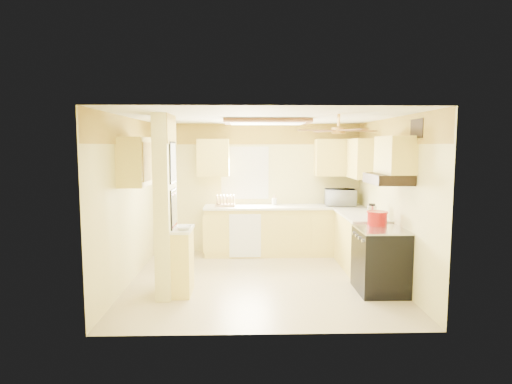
{
  "coord_description": "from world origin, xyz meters",
  "views": [
    {
      "loc": [
        -0.26,
        -6.43,
        2.09
      ],
      "look_at": [
        -0.07,
        0.35,
        1.34
      ],
      "focal_mm": 30.0,
      "sensor_mm": 36.0,
      "label": 1
    }
  ],
  "objects_px": {
    "bowl": "(184,228)",
    "dutch_oven": "(377,218)",
    "stove": "(380,260)",
    "kettle": "(372,211)",
    "microwave": "(340,197)"
  },
  "relations": [
    {
      "from": "kettle",
      "to": "stove",
      "type": "bearing_deg",
      "value": -96.68
    },
    {
      "from": "stove",
      "to": "kettle",
      "type": "bearing_deg",
      "value": 83.32
    },
    {
      "from": "dutch_oven",
      "to": "bowl",
      "type": "bearing_deg",
      "value": -171.86
    },
    {
      "from": "stove",
      "to": "bowl",
      "type": "distance_m",
      "value": 2.8
    },
    {
      "from": "stove",
      "to": "microwave",
      "type": "height_order",
      "value": "microwave"
    },
    {
      "from": "kettle",
      "to": "bowl",
      "type": "bearing_deg",
      "value": -162.81
    },
    {
      "from": "bowl",
      "to": "microwave",
      "type": "bearing_deg",
      "value": 40.68
    },
    {
      "from": "bowl",
      "to": "dutch_oven",
      "type": "height_order",
      "value": "dutch_oven"
    },
    {
      "from": "kettle",
      "to": "dutch_oven",
      "type": "bearing_deg",
      "value": -97.66
    },
    {
      "from": "microwave",
      "to": "bowl",
      "type": "relative_size",
      "value": 2.71
    },
    {
      "from": "microwave",
      "to": "dutch_oven",
      "type": "relative_size",
      "value": 1.84
    },
    {
      "from": "dutch_oven",
      "to": "kettle",
      "type": "height_order",
      "value": "kettle"
    },
    {
      "from": "microwave",
      "to": "dutch_oven",
      "type": "xyz_separation_m",
      "value": [
        0.12,
        -1.88,
        -0.08
      ]
    },
    {
      "from": "stove",
      "to": "microwave",
      "type": "relative_size",
      "value": 1.61
    },
    {
      "from": "stove",
      "to": "kettle",
      "type": "xyz_separation_m",
      "value": [
        0.09,
        0.76,
        0.59
      ]
    }
  ]
}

